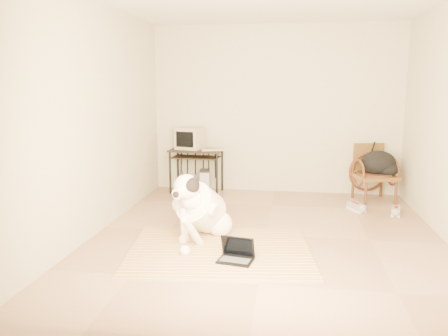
% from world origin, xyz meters
% --- Properties ---
extents(floor, '(4.50, 4.50, 0.00)m').
position_xyz_m(floor, '(0.00, 0.00, 0.00)').
color(floor, '#A48064').
rests_on(floor, ground).
extents(wall_back, '(4.50, 0.00, 4.50)m').
position_xyz_m(wall_back, '(0.00, 2.25, 1.35)').
color(wall_back, beige).
rests_on(wall_back, floor).
extents(wall_front, '(4.50, 0.00, 4.50)m').
position_xyz_m(wall_front, '(0.00, -2.25, 1.35)').
color(wall_front, beige).
rests_on(wall_front, floor).
extents(wall_left, '(0.00, 4.50, 4.50)m').
position_xyz_m(wall_left, '(-2.00, 0.00, 1.35)').
color(wall_left, beige).
rests_on(wall_left, floor).
extents(rug, '(2.06, 1.68, 0.02)m').
position_xyz_m(rug, '(-0.46, -0.62, 0.01)').
color(rug, orange).
rests_on(rug, floor).
extents(dog, '(0.64, 1.19, 0.87)m').
position_xyz_m(dog, '(-0.73, -0.26, 0.35)').
color(dog, white).
rests_on(dog, rug).
extents(laptop, '(0.37, 0.30, 0.24)m').
position_xyz_m(laptop, '(-0.25, -0.87, 0.08)').
color(laptop, black).
rests_on(laptop, rug).
extents(computer_desk, '(0.88, 0.53, 0.71)m').
position_xyz_m(computer_desk, '(-1.26, 1.97, 0.61)').
color(computer_desk, black).
rests_on(computer_desk, floor).
extents(crt_monitor, '(0.48, 0.46, 0.35)m').
position_xyz_m(crt_monitor, '(-1.38, 2.03, 0.89)').
color(crt_monitor, '#B3A78C').
rests_on(crt_monitor, computer_desk).
extents(desk_keyboard, '(0.41, 0.25, 0.03)m').
position_xyz_m(desk_keyboard, '(-0.97, 1.91, 0.72)').
color(desk_keyboard, '#B3A78C').
rests_on(desk_keyboard, computer_desk).
extents(pc_tower, '(0.22, 0.41, 0.36)m').
position_xyz_m(pc_tower, '(-1.13, 2.01, 0.18)').
color(pc_tower, '#49494B').
rests_on(pc_tower, floor).
extents(rattan_chair, '(0.69, 0.67, 0.85)m').
position_xyz_m(rattan_chair, '(1.51, 1.86, 0.43)').
color(rattan_chair, brown).
rests_on(rattan_chair, floor).
extents(backpack, '(0.54, 0.43, 0.38)m').
position_xyz_m(backpack, '(1.60, 1.82, 0.57)').
color(backpack, black).
rests_on(backpack, rattan_chair).
extents(sneaker_left, '(0.25, 0.33, 0.11)m').
position_xyz_m(sneaker_left, '(1.19, 1.23, 0.05)').
color(sneaker_left, white).
rests_on(sneaker_left, floor).
extents(sneaker_right, '(0.18, 0.30, 0.10)m').
position_xyz_m(sneaker_right, '(1.70, 1.11, 0.04)').
color(sneaker_right, white).
rests_on(sneaker_right, floor).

